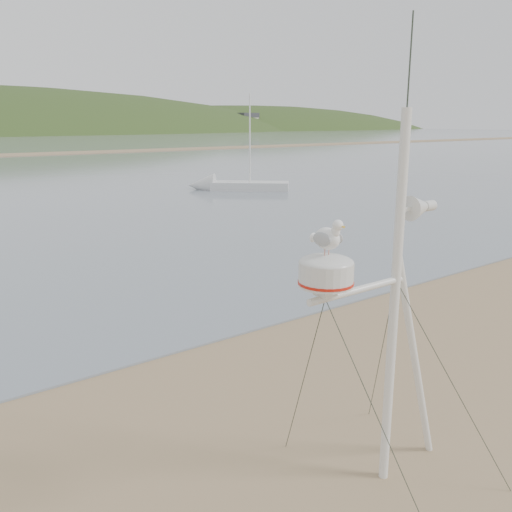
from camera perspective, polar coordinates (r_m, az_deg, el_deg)
mast_rig at (r=6.52m, az=13.86°, el=-12.94°), size 2.32×2.48×5.24m
sailboat_white_near at (r=34.10m, az=-3.30°, el=7.43°), size 5.71×5.35×6.28m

